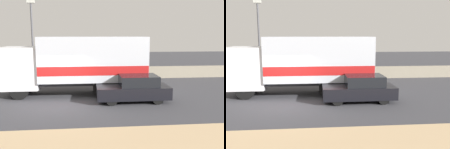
% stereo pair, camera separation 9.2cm
% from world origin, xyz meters
% --- Properties ---
extents(ground_plane, '(80.00, 80.00, 0.00)m').
position_xyz_m(ground_plane, '(0.00, 0.00, 0.00)').
color(ground_plane, '#38383D').
extents(stone_wall_backdrop, '(60.00, 0.35, 0.98)m').
position_xyz_m(stone_wall_backdrop, '(0.00, 7.64, 0.49)').
color(stone_wall_backdrop, gray).
rests_on(stone_wall_backdrop, ground_plane).
extents(street_lamp, '(0.56, 0.28, 6.23)m').
position_xyz_m(street_lamp, '(-2.73, 7.06, 3.65)').
color(street_lamp, '#4C4C51').
rests_on(street_lamp, ground_plane).
extents(box_truck, '(8.49, 2.40, 3.53)m').
position_xyz_m(box_truck, '(1.05, 2.26, 1.95)').
color(box_truck, silver).
rests_on(box_truck, ground_plane).
extents(car_hatchback, '(3.96, 1.75, 1.46)m').
position_xyz_m(car_hatchback, '(4.01, 0.34, 0.71)').
color(car_hatchback, black).
rests_on(car_hatchback, ground_plane).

